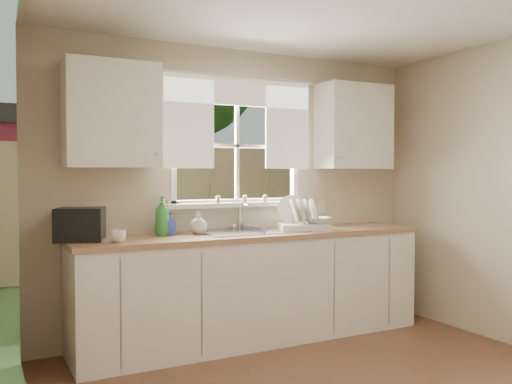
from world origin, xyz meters
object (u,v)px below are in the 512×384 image
soap_bottle_a (162,216)px  cup (118,236)px  dish_rack (303,222)px  black_appliance (80,224)px

soap_bottle_a → cup: (-0.41, -0.27, -0.11)m
dish_rack → black_appliance: (-1.86, 0.12, 0.05)m
black_appliance → cup: bearing=-24.0°
cup → black_appliance: size_ratio=0.35×
soap_bottle_a → cup: bearing=-148.8°
cup → black_appliance: (-0.23, 0.21, 0.08)m
dish_rack → cup: 1.63m
soap_bottle_a → cup: soap_bottle_a is taller
soap_bottle_a → black_appliance: size_ratio=0.94×
soap_bottle_a → black_appliance: (-0.64, -0.06, -0.04)m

